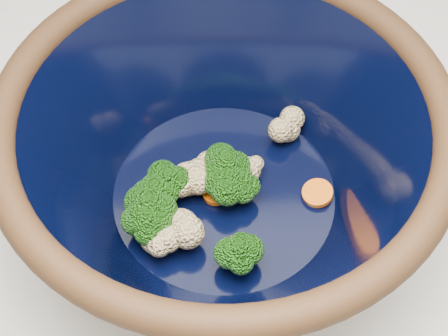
% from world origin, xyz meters
% --- Properties ---
extents(mixing_bowl, '(0.40, 0.40, 0.17)m').
position_xyz_m(mixing_bowl, '(-0.07, 0.07, 0.99)').
color(mixing_bowl, black).
rests_on(mixing_bowl, counter).
extents(vegetable_pile, '(0.19, 0.18, 0.06)m').
position_xyz_m(vegetable_pile, '(-0.09, 0.05, 0.96)').
color(vegetable_pile, '#608442').
rests_on(vegetable_pile, mixing_bowl).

